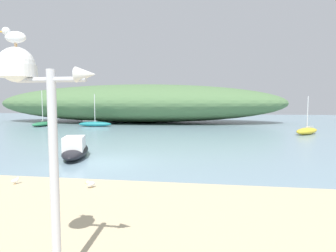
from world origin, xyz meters
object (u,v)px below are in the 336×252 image
(mast_structure, at_px, (30,93))
(seagull_upper_strand, at_px, (91,184))
(seagull_on_radar, at_px, (14,36))
(seagull_by_mast, at_px, (15,180))
(sailboat_inner_mooring, at_px, (95,124))
(sailboat_east_reach, at_px, (43,124))
(motorboat_far_right, at_px, (75,149))
(sailboat_west_reach, at_px, (307,131))

(mast_structure, distance_m, seagull_upper_strand, 5.21)
(seagull_on_radar, distance_m, seagull_upper_strand, 5.57)
(mast_structure, height_order, seagull_on_radar, seagull_on_radar)
(seagull_upper_strand, bearing_deg, seagull_by_mast, 178.99)
(seagull_by_mast, xyz_separation_m, seagull_upper_strand, (2.52, -0.04, 0.01))
(seagull_by_mast, bearing_deg, sailboat_inner_mooring, 107.66)
(seagull_upper_strand, bearing_deg, sailboat_east_reach, 125.26)
(mast_structure, xyz_separation_m, motorboat_far_right, (-4.43, 9.84, -2.47))
(motorboat_far_right, bearing_deg, seagull_on_radar, -66.70)
(seagull_on_radar, distance_m, seagull_by_mast, 6.55)
(sailboat_east_reach, bearing_deg, sailboat_west_reach, -10.15)
(mast_structure, bearing_deg, seagull_by_mast, 129.77)
(mast_structure, bearing_deg, sailboat_inner_mooring, 111.75)
(mast_structure, distance_m, sailboat_east_reach, 33.46)
(motorboat_far_right, distance_m, sailboat_east_reach, 22.73)
(sailboat_inner_mooring, distance_m, seagull_by_mast, 25.03)
(seagull_on_radar, relative_size, sailboat_inner_mooring, 0.09)
(sailboat_east_reach, xyz_separation_m, seagull_by_mast, (14.25, -23.69, 0.06))
(seagull_on_radar, relative_size, seagull_by_mast, 1.29)
(seagull_on_radar, xyz_separation_m, sailboat_west_reach, (11.07, 22.97, -3.31))
(motorboat_far_right, xyz_separation_m, sailboat_inner_mooring, (-6.85, 18.45, -0.11))
(sailboat_west_reach, distance_m, sailboat_inner_mooring, 22.79)
(sailboat_west_reach, relative_size, motorboat_far_right, 0.80)
(seagull_on_radar, relative_size, motorboat_far_right, 0.09)
(seagull_on_radar, bearing_deg, sailboat_east_reach, 122.27)
(motorboat_far_right, bearing_deg, mast_structure, -65.77)
(sailboat_inner_mooring, bearing_deg, mast_structure, -68.25)
(seagull_on_radar, xyz_separation_m, motorboat_far_right, (-4.24, 9.85, -3.21))
(mast_structure, xyz_separation_m, sailboat_inner_mooring, (-11.28, 28.29, -2.57))
(mast_structure, bearing_deg, motorboat_far_right, 114.23)
(seagull_upper_strand, bearing_deg, sailboat_west_reach, 57.03)
(motorboat_far_right, bearing_deg, seagull_upper_strand, -59.14)
(sailboat_west_reach, relative_size, sailboat_inner_mooring, 0.84)
(seagull_on_radar, xyz_separation_m, seagull_upper_strand, (-0.98, 4.39, -3.28))
(seagull_by_mast, bearing_deg, mast_structure, -50.23)
(sailboat_inner_mooring, distance_m, seagull_upper_strand, 25.95)
(seagull_on_radar, distance_m, motorboat_far_right, 11.19)
(mast_structure, relative_size, seagull_by_mast, 11.41)
(seagull_upper_strand, bearing_deg, mast_structure, -75.07)
(motorboat_far_right, distance_m, seagull_upper_strand, 6.35)
(mast_structure, relative_size, sailboat_east_reach, 0.73)
(motorboat_far_right, height_order, sailboat_inner_mooring, sailboat_inner_mooring)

